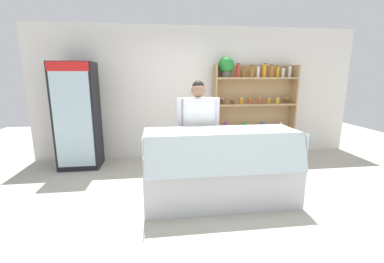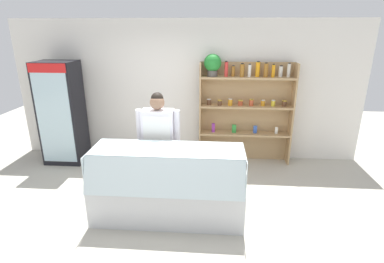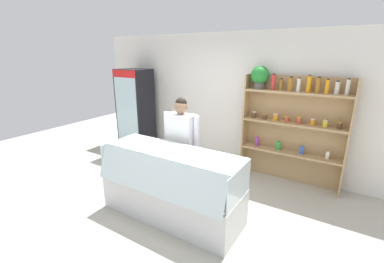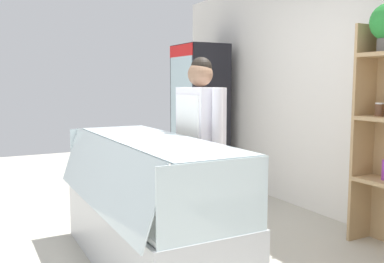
{
  "view_description": "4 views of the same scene",
  "coord_description": "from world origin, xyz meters",
  "px_view_note": "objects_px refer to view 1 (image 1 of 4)",
  "views": [
    {
      "loc": [
        -0.87,
        -3.3,
        1.71
      ],
      "look_at": [
        -0.36,
        0.57,
        0.86
      ],
      "focal_mm": 24.0,
      "sensor_mm": 36.0,
      "label": 1
    },
    {
      "loc": [
        0.56,
        -3.69,
        2.51
      ],
      "look_at": [
        0.24,
        0.47,
        1.08
      ],
      "focal_mm": 28.0,
      "sensor_mm": 36.0,
      "label": 2
    },
    {
      "loc": [
        1.94,
        -2.72,
        2.29
      ],
      "look_at": [
        0.06,
        0.29,
        1.21
      ],
      "focal_mm": 24.0,
      "sensor_mm": 36.0,
      "label": 3
    },
    {
      "loc": [
        2.94,
        -1.27,
        1.42
      ],
      "look_at": [
        -0.04,
        0.29,
        1.04
      ],
      "focal_mm": 40.0,
      "sensor_mm": 36.0,
      "label": 4
    }
  ],
  "objects_px": {
    "drinks_fridge": "(78,116)",
    "deli_display_case": "(220,180)",
    "shelving_unit": "(249,100)",
    "shop_clerk": "(198,125)"
  },
  "relations": [
    {
      "from": "shelving_unit",
      "to": "shop_clerk",
      "type": "relative_size",
      "value": 1.27
    },
    {
      "from": "shelving_unit",
      "to": "shop_clerk",
      "type": "height_order",
      "value": "shelving_unit"
    },
    {
      "from": "drinks_fridge",
      "to": "shelving_unit",
      "type": "relative_size",
      "value": 0.94
    },
    {
      "from": "deli_display_case",
      "to": "shop_clerk",
      "type": "bearing_deg",
      "value": 110.66
    },
    {
      "from": "drinks_fridge",
      "to": "shop_clerk",
      "type": "height_order",
      "value": "drinks_fridge"
    },
    {
      "from": "drinks_fridge",
      "to": "deli_display_case",
      "type": "height_order",
      "value": "drinks_fridge"
    },
    {
      "from": "shop_clerk",
      "to": "drinks_fridge",
      "type": "bearing_deg",
      "value": 151.26
    },
    {
      "from": "drinks_fridge",
      "to": "deli_display_case",
      "type": "distance_m",
      "value": 2.96
    },
    {
      "from": "drinks_fridge",
      "to": "deli_display_case",
      "type": "bearing_deg",
      "value": -36.84
    },
    {
      "from": "drinks_fridge",
      "to": "deli_display_case",
      "type": "relative_size",
      "value": 0.96
    }
  ]
}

